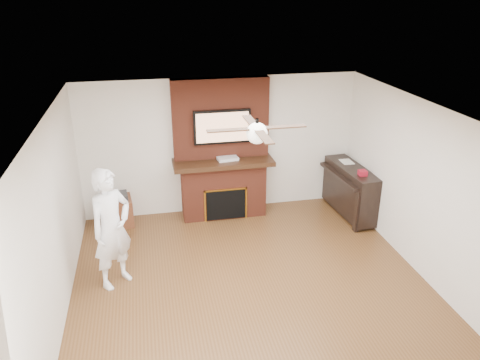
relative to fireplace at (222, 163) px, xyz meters
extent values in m
cube|color=#523218|center=(0.00, -2.55, -1.09)|extent=(5.36, 5.86, 0.18)
cube|color=white|center=(0.00, -2.55, 1.59)|extent=(5.36, 5.86, 0.18)
cube|color=silver|center=(0.00, 0.29, 0.25)|extent=(5.36, 0.18, 2.50)
cube|color=silver|center=(-2.59, -2.55, 0.25)|extent=(0.18, 5.86, 2.50)
cube|color=silver|center=(2.59, -2.55, 0.25)|extent=(0.18, 5.86, 2.50)
cube|color=maroon|center=(0.00, -0.05, -0.50)|extent=(1.50, 0.50, 1.00)
cube|color=black|center=(0.00, -0.08, 0.04)|extent=(1.78, 0.64, 0.08)
cube|color=maroon|center=(0.00, 0.10, 0.79)|extent=(1.70, 0.20, 1.42)
cube|color=black|center=(0.00, -0.30, -0.69)|extent=(0.70, 0.06, 0.55)
cube|color=#BF8C2D|center=(0.00, -0.31, -0.40)|extent=(0.78, 0.02, 0.03)
cube|color=#BF8C2D|center=(-0.38, -0.31, -0.69)|extent=(0.03, 0.02, 0.61)
cube|color=#BF8C2D|center=(0.38, -0.31, -0.69)|extent=(0.03, 0.02, 0.61)
cube|color=black|center=(0.00, -0.04, 0.68)|extent=(1.00, 0.07, 0.60)
cube|color=tan|center=(0.00, -0.08, 0.68)|extent=(0.92, 0.01, 0.52)
cylinder|color=black|center=(0.00, -2.55, 1.43)|extent=(0.04, 0.04, 0.14)
sphere|color=white|center=(0.00, -2.55, 1.32)|extent=(0.26, 0.26, 0.26)
cube|color=black|center=(0.33, -2.55, 1.38)|extent=(0.55, 0.11, 0.01)
cube|color=black|center=(0.00, -2.22, 1.38)|extent=(0.11, 0.55, 0.01)
cube|color=black|center=(-0.33, -2.55, 1.38)|extent=(0.55, 0.11, 0.01)
cube|color=black|center=(0.00, -2.88, 1.38)|extent=(0.11, 0.55, 0.01)
imported|color=white|center=(-1.87, -1.89, -0.12)|extent=(0.76, 0.74, 1.75)
cube|color=#5D2E1A|center=(-1.91, -0.07, -0.75)|extent=(0.56, 0.56, 0.49)
cube|color=#2D2D2F|center=(-1.91, -0.07, -0.46)|extent=(0.42, 0.35, 0.10)
cube|color=black|center=(2.28, -0.55, -0.50)|extent=(0.52, 1.45, 0.88)
cube|color=black|center=(2.13, -1.18, -0.61)|extent=(0.07, 0.11, 0.77)
cube|color=black|center=(2.13, 0.09, -0.61)|extent=(0.07, 0.11, 0.77)
cube|color=black|center=(2.04, -0.55, -0.20)|extent=(0.25, 1.33, 0.05)
cube|color=silver|center=(2.28, -0.27, -0.05)|extent=(0.20, 0.27, 0.01)
cube|color=maroon|center=(2.28, -0.93, -0.02)|extent=(0.13, 0.13, 0.09)
cube|color=silver|center=(0.08, -0.10, 0.11)|extent=(0.39, 0.25, 0.05)
cylinder|color=orange|center=(-0.06, -0.22, -0.93)|extent=(0.07, 0.07, 0.14)
cylinder|color=#46762F|center=(0.05, -0.25, -0.94)|extent=(0.07, 0.07, 0.10)
cylinder|color=#FFF4CA|center=(0.19, -0.25, -0.94)|extent=(0.09, 0.09, 0.11)
cylinder|color=#2F438F|center=(0.15, -0.21, -0.96)|extent=(0.06, 0.06, 0.07)
camera|label=1|loc=(-1.30, -7.77, 2.98)|focal=35.00mm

